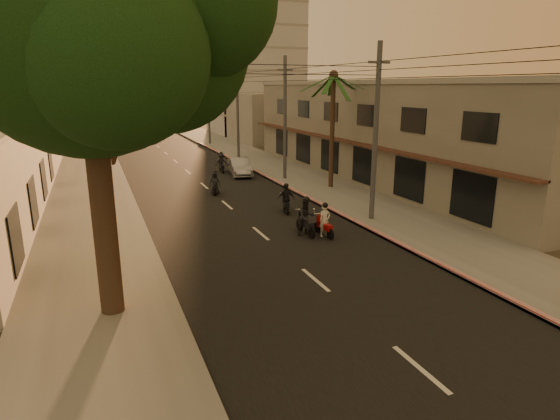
# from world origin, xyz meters

# --- Properties ---
(ground) EXTENTS (160.00, 160.00, 0.00)m
(ground) POSITION_xyz_m (0.00, 0.00, 0.00)
(ground) COLOR #383023
(ground) RESTS_ON ground
(road) EXTENTS (10.00, 140.00, 0.02)m
(road) POSITION_xyz_m (0.00, 20.00, 0.01)
(road) COLOR black
(road) RESTS_ON ground
(sidewalk_right) EXTENTS (5.00, 140.00, 0.12)m
(sidewalk_right) POSITION_xyz_m (7.50, 20.00, 0.06)
(sidewalk_right) COLOR slate
(sidewalk_right) RESTS_ON ground
(sidewalk_left) EXTENTS (5.00, 140.00, 0.12)m
(sidewalk_left) POSITION_xyz_m (-7.50, 20.00, 0.06)
(sidewalk_left) COLOR slate
(sidewalk_left) RESTS_ON ground
(curb_stripe) EXTENTS (0.20, 60.00, 0.20)m
(curb_stripe) POSITION_xyz_m (5.10, 15.00, 0.10)
(curb_stripe) COLOR #B11A12
(curb_stripe) RESTS_ON ground
(shophouse_row) EXTENTS (8.80, 34.20, 7.30)m
(shophouse_row) POSITION_xyz_m (13.95, 18.00, 3.65)
(shophouse_row) COLOR gray
(shophouse_row) RESTS_ON ground
(distant_tower) EXTENTS (12.10, 12.10, 28.00)m
(distant_tower) POSITION_xyz_m (16.00, 56.00, 14.00)
(distant_tower) COLOR #B7B5B2
(distant_tower) RESTS_ON ground
(broadleaf_tree) EXTENTS (9.60, 8.70, 12.10)m
(broadleaf_tree) POSITION_xyz_m (-6.61, 2.14, 8.48)
(broadleaf_tree) COLOR black
(broadleaf_tree) RESTS_ON ground
(palm_tree) EXTENTS (5.00, 5.00, 8.20)m
(palm_tree) POSITION_xyz_m (8.00, 16.00, 7.15)
(palm_tree) COLOR black
(palm_tree) RESTS_ON ground
(utility_poles) EXTENTS (1.20, 48.26, 9.00)m
(utility_poles) POSITION_xyz_m (6.20, 20.00, 6.54)
(utility_poles) COLOR #38383A
(utility_poles) RESTS_ON ground
(filler_right) EXTENTS (8.00, 14.00, 6.00)m
(filler_right) POSITION_xyz_m (14.00, 45.00, 3.00)
(filler_right) COLOR gray
(filler_right) RESTS_ON ground
(filler_left_near) EXTENTS (8.00, 14.00, 4.40)m
(filler_left_near) POSITION_xyz_m (-14.00, 34.00, 2.20)
(filler_left_near) COLOR gray
(filler_left_near) RESTS_ON ground
(filler_left_far) EXTENTS (8.00, 14.00, 7.00)m
(filler_left_far) POSITION_xyz_m (-14.00, 52.00, 3.50)
(filler_left_far) COLOR gray
(filler_left_far) RESTS_ON ground
(scooter_red) EXTENTS (0.67, 1.69, 1.66)m
(scooter_red) POSITION_xyz_m (2.66, 6.52, 0.73)
(scooter_red) COLOR black
(scooter_red) RESTS_ON ground
(scooter_mid_a) EXTENTS (0.88, 1.92, 1.90)m
(scooter_mid_a) POSITION_xyz_m (1.96, 7.03, 0.85)
(scooter_mid_a) COLOR black
(scooter_mid_a) RESTS_ON ground
(scooter_mid_b) EXTENTS (1.13, 1.69, 1.70)m
(scooter_mid_b) POSITION_xyz_m (2.62, 11.13, 0.77)
(scooter_mid_b) COLOR black
(scooter_mid_b) RESTS_ON ground
(scooter_far_a) EXTENTS (1.02, 1.57, 1.59)m
(scooter_far_a) POSITION_xyz_m (0.07, 17.11, 0.72)
(scooter_far_a) COLOR black
(scooter_far_a) RESTS_ON ground
(scooter_far_b) EXTENTS (1.13, 1.74, 1.71)m
(scooter_far_b) POSITION_xyz_m (2.56, 24.82, 0.78)
(scooter_far_b) COLOR black
(scooter_far_b) RESTS_ON ground
(parked_car) EXTENTS (2.58, 4.56, 1.37)m
(parked_car) POSITION_xyz_m (3.57, 23.02, 0.69)
(parked_car) COLOR #9B9DA3
(parked_car) RESTS_ON ground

